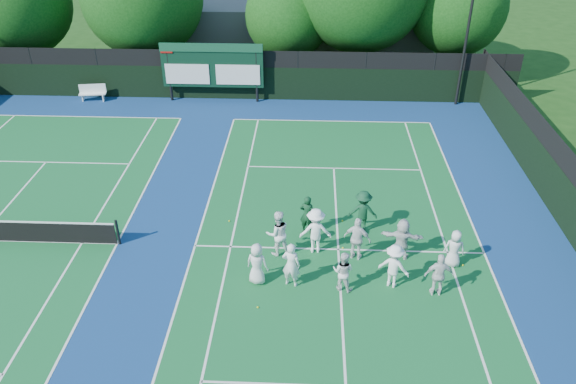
{
  "coord_description": "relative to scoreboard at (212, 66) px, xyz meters",
  "views": [
    {
      "loc": [
        -1.17,
        -16.13,
        12.94
      ],
      "look_at": [
        -2.0,
        3.0,
        1.3
      ],
      "focal_mm": 35.0,
      "sensor_mm": 36.0,
      "label": 1
    }
  ],
  "objects": [
    {
      "name": "player_back_3",
      "position": [
        9.29,
        -14.94,
        -1.36
      ],
      "size": [
        1.6,
        0.73,
        1.66
      ],
      "primitive_type": "imported",
      "rotation": [
        0.0,
        0.0,
        2.98
      ],
      "color": "silver",
      "rests_on": "ground"
    },
    {
      "name": "scoreboard",
      "position": [
        0.0,
        0.0,
        0.0
      ],
      "size": [
        6.0,
        0.21,
        3.55
      ],
      "color": "black",
      "rests_on": "ground"
    },
    {
      "name": "player_front_2",
      "position": [
        7.07,
        -16.8,
        -1.43
      ],
      "size": [
        0.89,
        0.78,
        1.53
      ],
      "primitive_type": "imported",
      "rotation": [
        0.0,
        0.0,
        2.83
      ],
      "color": "silver",
      "rests_on": "ground"
    },
    {
      "name": "tree_e",
      "position": [
        14.89,
        3.99,
        2.45
      ],
      "size": [
        5.94,
        5.94,
        7.77
      ],
      "color": "black",
      "rests_on": "ground"
    },
    {
      "name": "player_front_3",
      "position": [
        8.8,
        -16.55,
        -1.35
      ],
      "size": [
        1.25,
        1.02,
        1.68
      ],
      "primitive_type": "imported",
      "rotation": [
        0.0,
        0.0,
        2.71
      ],
      "color": "white",
      "rests_on": "ground"
    },
    {
      "name": "court_apron",
      "position": [
        1.01,
        -14.59,
        -2.19
      ],
      "size": [
        34.0,
        32.0,
        0.01
      ],
      "primitive_type": "cube",
      "color": "navy",
      "rests_on": "ground"
    },
    {
      "name": "player_back_0",
      "position": [
        4.74,
        -14.9,
        -1.27
      ],
      "size": [
        1.07,
        0.94,
        1.84
      ],
      "primitive_type": "imported",
      "rotation": [
        0.0,
        0.0,
        3.45
      ],
      "color": "white",
      "rests_on": "ground"
    },
    {
      "name": "tennis_ball_4",
      "position": [
        7.19,
        -14.51,
        -2.16
      ],
      "size": [
        0.07,
        0.07,
        0.07
      ],
      "primitive_type": "sphere",
      "color": "yellow",
      "rests_on": "ground"
    },
    {
      "name": "tree_a",
      "position": [
        -12.67,
        3.99,
        2.45
      ],
      "size": [
        6.71,
        6.71,
        8.17
      ],
      "color": "black",
      "rests_on": "ground"
    },
    {
      "name": "tree_c",
      "position": [
        4.46,
        3.99,
        1.84
      ],
      "size": [
        5.4,
        5.4,
        6.87
      ],
      "color": "black",
      "rests_on": "ground"
    },
    {
      "name": "player_back_1",
      "position": [
        6.13,
        -14.69,
        -1.27
      ],
      "size": [
        1.22,
        0.74,
        1.84
      ],
      "primitive_type": "imported",
      "rotation": [
        0.0,
        0.0,
        3.19
      ],
      "color": "white",
      "rests_on": "ground"
    },
    {
      "name": "tennis_ball_5",
      "position": [
        11.52,
        -15.37,
        -2.16
      ],
      "size": [
        0.07,
        0.07,
        0.07
      ],
      "primitive_type": "sphere",
      "color": "yellow",
      "rests_on": "ground"
    },
    {
      "name": "bench",
      "position": [
        -7.34,
        -0.21,
        -1.65
      ],
      "size": [
        1.62,
        0.66,
        1.0
      ],
      "color": "white",
      "rests_on": "ground"
    },
    {
      "name": "near_court",
      "position": [
        7.01,
        -14.59,
        -2.18
      ],
      "size": [
        11.05,
        23.85,
        0.01
      ],
      "color": "#125A2A",
      "rests_on": "ground"
    },
    {
      "name": "player_back_4",
      "position": [
        11.12,
        -15.33,
        -1.45
      ],
      "size": [
        0.8,
        0.59,
        1.49
      ],
      "primitive_type": "imported",
      "rotation": [
        0.0,
        0.0,
        2.98
      ],
      "color": "silver",
      "rests_on": "ground"
    },
    {
      "name": "player_front_4",
      "position": [
        10.26,
        -16.94,
        -1.36
      ],
      "size": [
        0.98,
        0.41,
        1.66
      ],
      "primitive_type": "imported",
      "rotation": [
        0.0,
        0.0,
        3.15
      ],
      "color": "silver",
      "rests_on": "ground"
    },
    {
      "name": "player_front_0",
      "position": [
        4.12,
        -16.56,
        -1.39
      ],
      "size": [
        0.89,
        0.71,
        1.59
      ],
      "primitive_type": "imported",
      "rotation": [
        0.0,
        0.0,
        2.85
      ],
      "color": "silver",
      "rests_on": "ground"
    },
    {
      "name": "player_front_1",
      "position": [
        5.3,
        -16.67,
        -1.31
      ],
      "size": [
        0.73,
        0.57,
        1.75
      ],
      "primitive_type": "imported",
      "rotation": [
        0.0,
        0.0,
        2.88
      ],
      "color": "white",
      "rests_on": "ground"
    },
    {
      "name": "ground",
      "position": [
        7.01,
        -15.59,
        -2.19
      ],
      "size": [
        120.0,
        120.0,
        0.0
      ],
      "primitive_type": "plane",
      "color": "#163A10",
      "rests_on": "ground"
    },
    {
      "name": "tennis_ball_0",
      "position": [
        4.24,
        -17.9,
        -2.16
      ],
      "size": [
        0.07,
        0.07,
        0.07
      ],
      "primitive_type": "sphere",
      "color": "yellow",
      "rests_on": "ground"
    },
    {
      "name": "back_fence",
      "position": [
        1.01,
        0.41,
        -0.83
      ],
      "size": [
        34.0,
        0.08,
        3.0
      ],
      "color": "black",
      "rests_on": "ground"
    },
    {
      "name": "coach_left",
      "position": [
        5.8,
        -13.49,
        -1.36
      ],
      "size": [
        0.7,
        0.56,
        1.66
      ],
      "primitive_type": "imported",
      "rotation": [
        0.0,
        0.0,
        2.85
      ],
      "color": "#0E361D",
      "rests_on": "ground"
    },
    {
      "name": "player_back_2",
      "position": [
        7.65,
        -15.07,
        -1.32
      ],
      "size": [
        1.11,
        0.75,
        1.75
      ],
      "primitive_type": "imported",
      "rotation": [
        0.0,
        0.0,
        2.8
      ],
      "color": "silver",
      "rests_on": "ground"
    },
    {
      "name": "clubhouse",
      "position": [
        5.01,
        8.41,
        -0.19
      ],
      "size": [
        18.0,
        6.0,
        4.0
      ],
      "primitive_type": "cube",
      "color": "#55555A",
      "rests_on": "ground"
    },
    {
      "name": "tennis_ball_3",
      "position": [
        2.62,
        -12.89,
        -2.16
      ],
      "size": [
        0.07,
        0.07,
        0.07
      ],
      "primitive_type": "sphere",
      "color": "yellow",
      "rests_on": "ground"
    },
    {
      "name": "coach_right",
      "position": [
        7.97,
        -13.25,
        -1.3
      ],
      "size": [
        1.18,
        0.71,
        1.78
      ],
      "primitive_type": "imported",
      "rotation": [
        0.0,
        0.0,
        3.1
      ],
      "color": "#103B22",
      "rests_on": "ground"
    },
    {
      "name": "tennis_ball_1",
      "position": [
        7.25,
        -12.67,
        -2.16
      ],
      "size": [
        0.07,
        0.07,
        0.07
      ],
      "primitive_type": "sphere",
      "color": "yellow",
      "rests_on": "ground"
    }
  ]
}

